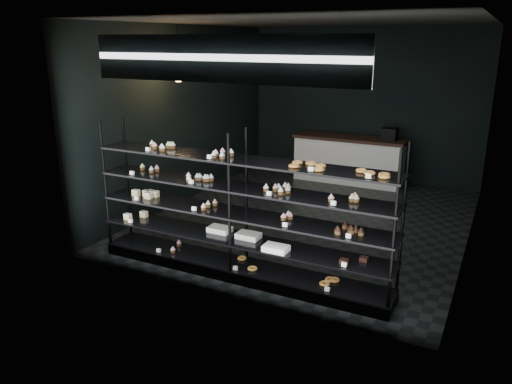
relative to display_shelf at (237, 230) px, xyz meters
The scene contains 5 objects.
room 2.64m from the display_shelf, 88.19° to the left, with size 5.01×6.01×3.20m.
display_shelf is the anchor object (origin of this frame).
signage 2.17m from the display_shelf, 80.78° to the right, with size 3.30×0.05×0.50m.
pendant_lamp 3.09m from the display_shelf, 140.57° to the left, with size 0.33×0.33×0.89m.
service_counter 4.95m from the display_shelf, 90.27° to the left, with size 2.34×0.65×1.23m.
Camera 1 is at (2.82, -7.60, 2.96)m, focal length 35.00 mm.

